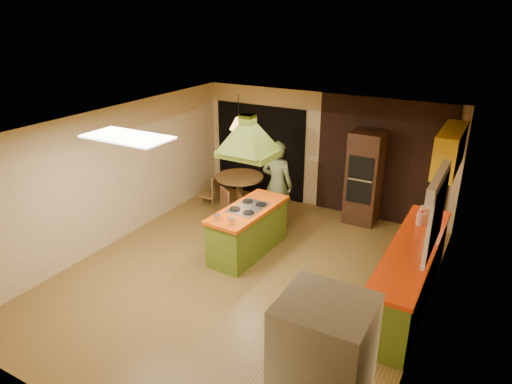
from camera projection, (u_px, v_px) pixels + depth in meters
The scene contains 20 objects.
ground at pixel (245, 276), 7.49m from camera, with size 6.50×6.50×0.00m, color olive.
room_walls at pixel (245, 206), 7.02m from camera, with size 5.50×6.50×6.50m.
ceiling_plane at pixel (244, 127), 6.55m from camera, with size 6.50×6.50×0.00m, color silver.
brick_panel at pixel (381, 161), 9.07m from camera, with size 2.64×0.03×2.50m, color #381E14.
nook_opening at pixel (260, 151), 10.39m from camera, with size 2.20×0.03×2.10m, color black.
right_counter at pixel (409, 274), 6.69m from camera, with size 0.62×3.05×0.92m.
upper_cabinets at pixel (450, 150), 7.37m from camera, with size 0.34×1.40×0.70m, color yellow.
window_right at pixel (438, 199), 5.93m from camera, with size 0.12×1.35×1.06m.
fluor_panel at pixel (127, 137), 6.08m from camera, with size 1.20×0.60×0.03m, color white.
kitchen_island at pixel (248, 230), 8.05m from camera, with size 0.79×1.76×0.88m.
range_hood at pixel (248, 130), 7.37m from camera, with size 0.92×0.68×0.78m.
man at pixel (277, 185), 8.89m from camera, with size 0.64×0.42×1.76m, color #4B4F2A.
wall_oven at pixel (364, 178), 9.06m from camera, with size 0.63×0.61×1.89m.
dining_table at pixel (240, 186), 9.79m from camera, with size 1.02×1.02×0.76m.
chair_left at pixel (210, 190), 10.09m from camera, with size 0.37×0.37×0.68m, color brown, non-canonical shape.
chair_near at pixel (234, 205), 9.20m from camera, with size 0.42×0.42×0.77m, color brown, non-canonical shape.
pendant_lamp at pixel (239, 123), 9.27m from camera, with size 0.37×0.37×0.24m, color #FF9E3F.
canister_large at pixel (421, 219), 7.12m from camera, with size 0.15×0.15×0.21m, color beige.
canister_medium at pixel (424, 213), 7.31m from camera, with size 0.15×0.15×0.21m, color beige.
canister_small at pixel (422, 217), 7.22m from camera, with size 0.13×0.13×0.17m, color beige.
Camera 1 is at (3.28, -5.52, 4.09)m, focal length 32.00 mm.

